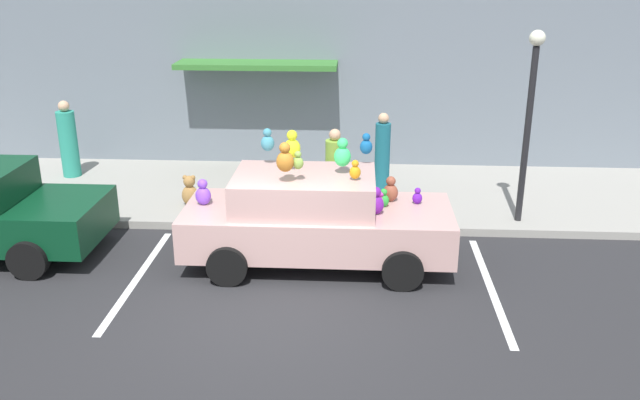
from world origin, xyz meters
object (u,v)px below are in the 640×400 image
at_px(pedestrian_walking_past, 335,174).
at_px(plush_covered_car, 315,218).
at_px(pedestrian_near_shopfront, 68,142).
at_px(pedestrian_by_lamp, 382,156).
at_px(teddy_bear_on_sidewalk, 190,191).
at_px(street_lamp_post, 530,106).

bearing_deg(pedestrian_walking_past, plush_covered_car, -97.09).
relative_size(pedestrian_near_shopfront, pedestrian_walking_past, 1.04).
relative_size(pedestrian_walking_past, pedestrian_by_lamp, 0.97).
bearing_deg(teddy_bear_on_sidewalk, pedestrian_by_lamp, 14.41).
xyz_separation_m(pedestrian_walking_past, pedestrian_by_lamp, (0.94, 1.18, 0.04)).
distance_m(pedestrian_near_shopfront, pedestrian_by_lamp, 7.00).
bearing_deg(teddy_bear_on_sidewalk, pedestrian_walking_past, -4.00).
bearing_deg(street_lamp_post, teddy_bear_on_sidewalk, 176.07).
bearing_deg(pedestrian_near_shopfront, pedestrian_by_lamp, -6.18).
bearing_deg(teddy_bear_on_sidewalk, pedestrian_near_shopfront, 151.02).
height_order(teddy_bear_on_sidewalk, pedestrian_by_lamp, pedestrian_by_lamp).
relative_size(plush_covered_car, pedestrian_near_shopfront, 2.54).
height_order(teddy_bear_on_sidewalk, pedestrian_walking_past, pedestrian_walking_past).
distance_m(plush_covered_car, pedestrian_by_lamp, 3.41).
height_order(pedestrian_near_shopfront, pedestrian_by_lamp, pedestrian_near_shopfront).
xyz_separation_m(pedestrian_near_shopfront, pedestrian_walking_past, (6.02, -1.94, -0.02)).
bearing_deg(street_lamp_post, pedestrian_near_shopfront, 167.11).
relative_size(plush_covered_car, pedestrian_walking_past, 2.64).
height_order(plush_covered_car, pedestrian_by_lamp, plush_covered_car).
height_order(plush_covered_car, teddy_bear_on_sidewalk, plush_covered_car).
relative_size(pedestrian_near_shopfront, pedestrian_by_lamp, 1.01).
distance_m(street_lamp_post, pedestrian_near_shopfront, 9.84).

